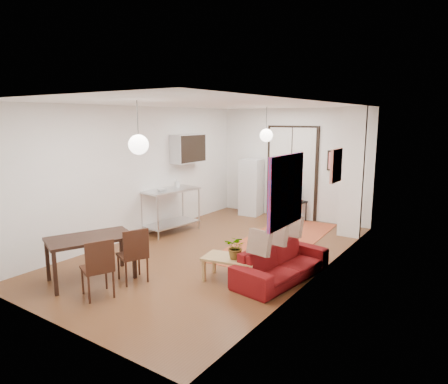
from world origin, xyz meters
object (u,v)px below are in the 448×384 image
Objects in this scene: kitchen_counter at (171,204)px; dining_chair_near at (136,249)px; sofa at (282,263)px; black_side_chair at (297,197)px; coffee_table at (231,260)px; dining_chair_far at (102,261)px; fridge at (251,187)px; dining_table at (90,242)px.

dining_chair_near is (1.41, -2.45, -0.15)m from kitchen_counter.
black_side_chair reaches higher than sofa.
dining_chair_near is at bearing 132.22° from sofa.
coffee_table is at bearing 114.63° from black_side_chair.
dining_chair_near is 1.00× the size of dining_chair_far.
kitchen_counter is at bearing -126.90° from dining_chair_near.
fridge is at bearing 18.98° from black_side_chair.
black_side_chair is (1.30, 0.10, -0.15)m from fridge.
fridge is (-2.07, 4.17, 0.43)m from coffee_table.
dining_chair_far is 5.82m from black_side_chair.
black_side_chair is at bearing 28.79° from sofa.
coffee_table is 2.03m from dining_chair_far.
kitchen_counter is at bearing 67.71° from black_side_chair.
dining_chair_far is 0.87× the size of black_side_chair.
fridge is 5.44m from dining_table.
dining_table is at bearing 132.71° from sofa.
dining_chair_far is at bearing 98.91° from black_side_chair.
kitchen_counter is at bearing 105.76° from dining_table.
kitchen_counter is at bearing 149.35° from coffee_table.
sofa is 4.02m from black_side_chair.
black_side_chair is at bearing 100.14° from coffee_table.
dining_chair_near is at bearing 36.28° from dining_table.
coffee_table is 0.93× the size of black_side_chair.
kitchen_counter is at bearing -110.77° from fridge.
dining_chair_far is at bearing -88.51° from fridge.
coffee_table is 4.35m from black_side_chair.
dining_chair_near reaches higher than sofa.
dining_chair_near is 0.87× the size of black_side_chair.
sofa is 1.24× the size of dining_table.
sofa is 2.06× the size of dining_chair_near.
coffee_table is 1.07× the size of dining_chair_far.
coffee_table is at bearing -69.53° from fridge.
sofa is 3.17m from dining_table.
kitchen_counter is 1.55× the size of dining_chair_far.
sofa is 0.85m from coffee_table.
black_side_chair is (1.98, 2.65, -0.06)m from kitchen_counter.
coffee_table is at bearing -22.65° from kitchen_counter.
coffee_table is 0.63× the size of fridge.
fridge reaches higher than black_side_chair.
dining_table is 1.67× the size of dining_chair_near.
kitchen_counter reaches higher than sofa.
dining_table is at bearing -30.66° from dining_chair_near.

